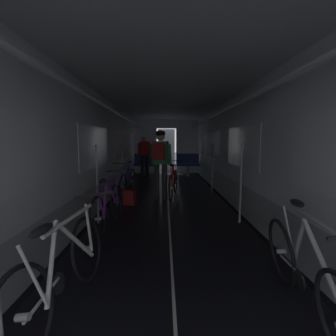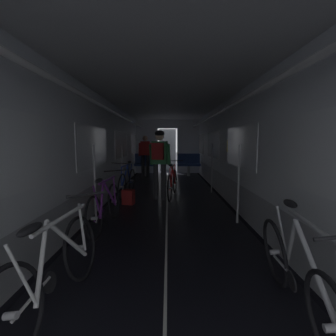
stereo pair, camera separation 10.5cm
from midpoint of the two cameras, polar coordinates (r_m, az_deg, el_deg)
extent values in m
plane|color=black|center=(2.58, -0.02, -28.14)|extent=(60.00, 60.00, 0.00)
cube|color=black|center=(5.74, -14.86, -8.60)|extent=(0.08, 11.50, 0.01)
cube|color=black|center=(5.75, 13.89, -8.53)|extent=(0.08, 11.50, 0.01)
cube|color=beige|center=(5.57, -0.47, -8.85)|extent=(0.03, 11.27, 0.00)
cube|color=#9EA0A5|center=(5.69, -15.93, -5.68)|extent=(0.12, 11.50, 0.60)
cube|color=silver|center=(5.58, -16.31, 6.74)|extent=(0.12, 11.50, 1.85)
cube|color=white|center=(5.01, -17.28, 4.79)|extent=(0.02, 1.90, 0.80)
cube|color=white|center=(7.80, -11.29, 5.38)|extent=(0.02, 1.90, 0.80)
cube|color=white|center=(10.64, -8.47, 5.64)|extent=(0.02, 1.90, 0.80)
cube|color=yellow|center=(5.33, -16.25, 4.89)|extent=(0.01, 0.20, 0.28)
cylinder|color=white|center=(5.53, -13.01, 12.81)|extent=(0.07, 11.04, 0.07)
cylinder|color=#B7BABF|center=(4.47, -16.94, -3.74)|extent=(0.04, 0.04, 1.40)
cylinder|color=#B7BABF|center=(6.98, -11.02, -0.06)|extent=(0.04, 0.04, 1.40)
cube|color=#9EA0A5|center=(5.71, 14.95, -5.62)|extent=(0.12, 11.50, 0.60)
cube|color=silver|center=(5.59, 15.30, 6.77)|extent=(0.12, 11.50, 1.85)
cube|color=white|center=(5.02, 16.34, 4.82)|extent=(0.02, 1.90, 0.80)
cube|color=white|center=(7.82, 10.13, 5.40)|extent=(0.02, 1.90, 0.80)
cube|color=white|center=(10.65, 7.21, 5.66)|extent=(0.02, 1.90, 0.80)
cube|color=yellow|center=(5.94, 13.65, 5.08)|extent=(0.01, 0.20, 0.28)
cylinder|color=white|center=(5.54, 12.01, 12.82)|extent=(0.07, 11.04, 0.07)
cylinder|color=#B7BABF|center=(4.48, 16.10, -3.68)|extent=(0.04, 0.04, 1.40)
cylinder|color=#B7BABF|center=(6.99, 9.93, -0.03)|extent=(0.04, 0.04, 1.40)
cube|color=silver|center=(11.22, -5.51, 5.07)|extent=(1.00, 0.12, 2.45)
cube|color=silver|center=(11.23, 4.24, 5.08)|extent=(1.00, 0.12, 2.45)
cube|color=silver|center=(11.21, -0.64, 10.34)|extent=(0.90, 0.12, 0.40)
cube|color=#4C4F54|center=(11.89, -0.64, 4.20)|extent=(0.81, 0.04, 2.05)
cube|color=silver|center=(5.48, -0.49, 17.38)|extent=(3.14, 11.62, 0.12)
cylinder|color=gray|center=(10.24, -5.66, -0.69)|extent=(0.12, 0.12, 0.44)
cube|color=#2D4784|center=(10.21, -5.67, 0.82)|extent=(0.96, 0.44, 0.10)
cube|color=#2D4784|center=(10.38, -5.60, 2.29)|extent=(0.96, 0.08, 0.40)
torus|color=gray|center=(10.44, -7.96, 3.38)|extent=(0.14, 0.14, 0.02)
cylinder|color=gray|center=(10.24, 4.43, -0.67)|extent=(0.12, 0.12, 0.44)
cube|color=#2D4784|center=(10.21, 4.44, 0.83)|extent=(0.96, 0.44, 0.10)
cube|color=#2D4784|center=(10.38, 4.36, 2.30)|extent=(0.96, 0.08, 0.40)
torus|color=gray|center=(10.37, 1.98, 3.42)|extent=(0.14, 0.14, 0.02)
torus|color=black|center=(3.76, -16.94, -11.36)|extent=(0.13, 0.67, 0.67)
cylinder|color=#B2B2B7|center=(3.76, -16.94, -11.36)|extent=(0.10, 0.06, 0.06)
torus|color=black|center=(4.70, -12.71, -7.70)|extent=(0.13, 0.67, 0.67)
cylinder|color=#B2B2B7|center=(4.70, -12.71, -7.70)|extent=(0.10, 0.06, 0.06)
cylinder|color=purple|center=(4.35, -13.67, -5.88)|extent=(0.12, 0.54, 0.56)
cylinder|color=purple|center=(3.97, -15.35, -7.10)|extent=(0.06, 0.35, 0.55)
cylinder|color=purple|center=(4.15, -14.08, -2.77)|extent=(0.09, 0.82, 0.04)
cylinder|color=purple|center=(3.75, -16.41, -7.54)|extent=(0.07, 0.16, 0.49)
cylinder|color=purple|center=(3.97, -15.85, -10.72)|extent=(0.05, 0.45, 0.07)
cylinder|color=purple|center=(4.61, -12.65, -4.88)|extent=(0.07, 0.09, 0.49)
cylinder|color=black|center=(4.18, -14.86, -10.14)|extent=(0.04, 0.17, 0.17)
ellipsoid|color=black|center=(3.73, -15.94, -2.88)|extent=(0.11, 0.25, 0.07)
cylinder|color=black|center=(4.57, -12.35, -0.64)|extent=(0.44, 0.05, 0.06)
torus|color=black|center=(2.08, -32.38, -27.55)|extent=(0.20, 0.68, 0.67)
cylinder|color=#B2B2B7|center=(2.08, -32.38, -27.55)|extent=(0.10, 0.06, 0.06)
torus|color=black|center=(2.85, -19.55, -17.32)|extent=(0.20, 0.68, 0.67)
cylinder|color=#B2B2B7|center=(2.85, -19.55, -17.32)|extent=(0.10, 0.06, 0.06)
cylinder|color=silver|center=(2.49, -22.01, -15.53)|extent=(0.17, 0.53, 0.56)
cylinder|color=silver|center=(2.17, -27.07, -19.21)|extent=(0.09, 0.35, 0.55)
cylinder|color=silver|center=(2.26, -23.11, -10.83)|extent=(0.11, 0.82, 0.04)
cylinder|color=silver|center=(1.99, -30.61, -21.09)|extent=(0.11, 0.16, 0.49)
cylinder|color=silver|center=(2.24, -28.65, -25.28)|extent=(0.06, 0.45, 0.07)
cylinder|color=silver|center=(2.73, -19.26, -13.03)|extent=(0.10, 0.10, 0.49)
cylinder|color=black|center=(2.42, -25.57, -23.25)|extent=(0.05, 0.17, 0.17)
ellipsoid|color=black|center=(1.89, -29.06, -12.64)|extent=(0.12, 0.25, 0.07)
cylinder|color=black|center=(2.63, -18.30, -6.02)|extent=(0.44, 0.06, 0.09)
torus|color=black|center=(2.86, 24.06, -17.45)|extent=(0.19, 0.68, 0.67)
cylinder|color=#B2B2B7|center=(2.86, 24.06, -17.45)|extent=(0.10, 0.06, 0.06)
cylinder|color=#ADAFB5|center=(2.19, 31.58, -19.11)|extent=(0.07, 0.55, 0.56)
cylinder|color=#ADAFB5|center=(2.53, 27.25, -15.41)|extent=(0.14, 0.34, 0.55)
cylinder|color=#ADAFB5|center=(2.24, 31.03, -11.31)|extent=(0.12, 0.82, 0.04)
cylinder|color=#ADAFB5|center=(2.72, 25.49, -13.30)|extent=(0.08, 0.17, 0.49)
cylinder|color=#ADAFB5|center=(2.67, 25.65, -19.75)|extent=(0.08, 0.45, 0.07)
cylinder|color=black|center=(2.50, 27.53, -22.36)|extent=(0.05, 0.17, 0.17)
ellipsoid|color=black|center=(2.61, 27.08, -7.36)|extent=(0.12, 0.25, 0.07)
torus|color=black|center=(7.08, -8.87, -2.91)|extent=(0.13, 0.67, 0.67)
cylinder|color=#B2B2B7|center=(7.08, -8.87, -2.91)|extent=(0.10, 0.06, 0.05)
torus|color=black|center=(6.11, -11.09, -4.42)|extent=(0.13, 0.67, 0.67)
cylinder|color=#B2B2B7|center=(6.11, -11.09, -4.42)|extent=(0.10, 0.06, 0.05)
cylinder|color=#2342B7|center=(6.37, -10.47, -1.96)|extent=(0.12, 0.54, 0.56)
cylinder|color=#2342B7|center=(6.77, -9.57, -1.47)|extent=(0.04, 0.35, 0.55)
cylinder|color=#2342B7|center=(6.49, -10.28, 0.55)|extent=(0.11, 0.82, 0.04)
cylinder|color=#2342B7|center=(6.98, -9.13, -1.04)|extent=(0.06, 0.16, 0.49)
cylinder|color=#2342B7|center=(6.87, -9.29, -3.39)|extent=(0.06, 0.45, 0.07)
cylinder|color=#2342B7|center=(6.10, -11.17, -2.13)|extent=(0.05, 0.09, 0.49)
cylinder|color=black|center=(6.66, -9.74, -3.90)|extent=(0.04, 0.17, 0.17)
ellipsoid|color=black|center=(6.90, -9.40, 1.40)|extent=(0.11, 0.25, 0.06)
cylinder|color=black|center=(6.05, -11.46, 1.06)|extent=(0.44, 0.06, 0.05)
cylinder|color=#2D2D33|center=(6.11, -3.13, -3.21)|extent=(0.13, 0.13, 0.90)
cylinder|color=#2D2D33|center=(6.06, -1.30, -3.27)|extent=(0.13, 0.13, 0.90)
cube|color=#337F47|center=(6.01, -2.25, 3.64)|extent=(0.40, 0.29, 0.56)
cylinder|color=#337F47|center=(6.08, -4.22, 3.19)|extent=(0.13, 0.21, 0.53)
cylinder|color=#337F47|center=(5.98, -0.15, 3.16)|extent=(0.13, 0.21, 0.53)
sphere|color=beige|center=(6.00, -2.27, 7.46)|extent=(0.21, 0.21, 0.21)
ellipsoid|color=black|center=(6.00, -2.27, 8.13)|extent=(0.29, 0.32, 0.16)
cube|color=maroon|center=(5.84, -2.65, 3.96)|extent=(0.31, 0.22, 0.40)
torus|color=black|center=(5.85, 0.17, -4.76)|extent=(0.15, 0.67, 0.67)
cylinder|color=#B2B2B7|center=(5.85, 0.17, -4.76)|extent=(0.10, 0.06, 0.05)
torus|color=black|center=(6.85, 1.31, -3.14)|extent=(0.15, 0.67, 0.67)
cylinder|color=#B2B2B7|center=(6.85, 1.31, -3.14)|extent=(0.10, 0.06, 0.05)
cylinder|color=red|center=(6.51, 1.03, -1.68)|extent=(0.13, 0.54, 0.56)
cylinder|color=red|center=(6.10, 0.57, -2.21)|extent=(0.08, 0.34, 0.55)
cylinder|color=red|center=(6.32, 0.91, 0.50)|extent=(0.16, 0.82, 0.03)
cylinder|color=red|center=(5.88, 0.30, -2.31)|extent=(0.06, 0.16, 0.49)
cylinder|color=red|center=(6.08, 0.45, -4.57)|extent=(0.09, 0.45, 0.07)
cylinder|color=red|center=(6.78, 1.32, -1.16)|extent=(0.03, 0.09, 0.49)
cylinder|color=black|center=(6.30, 0.71, -4.39)|extent=(0.04, 0.17, 0.17)
ellipsoid|color=black|center=(5.89, 0.41, 0.67)|extent=(0.13, 0.25, 0.06)
cylinder|color=black|center=(6.77, 1.40, 1.73)|extent=(0.44, 0.09, 0.03)
cylinder|color=#2D2D33|center=(9.91, -5.24, 0.42)|extent=(0.13, 0.13, 0.90)
cylinder|color=#2D2D33|center=(9.92, -6.39, 0.42)|extent=(0.13, 0.13, 0.90)
cube|color=red|center=(9.87, -5.87, 4.64)|extent=(0.36, 0.22, 0.56)
cylinder|color=red|center=(9.83, -4.59, 4.36)|extent=(0.09, 0.20, 0.53)
cylinder|color=red|center=(9.87, -7.15, 4.34)|extent=(0.09, 0.20, 0.53)
sphere|color=tan|center=(9.86, -5.89, 6.97)|extent=(0.21, 0.21, 0.21)
cube|color=maroon|center=(5.75, -9.55, -6.74)|extent=(0.30, 0.25, 0.34)
camera|label=1|loc=(0.05, -90.50, -0.06)|focal=25.90mm
camera|label=2|loc=(0.05, 89.50, 0.06)|focal=25.90mm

